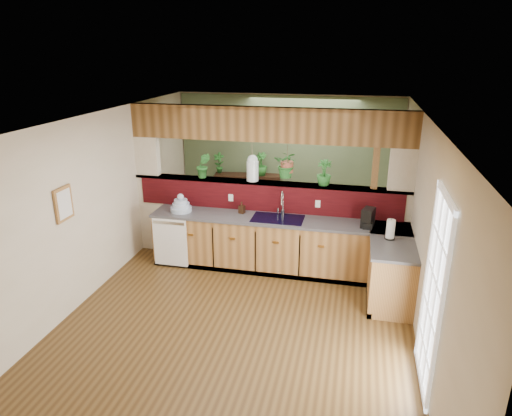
% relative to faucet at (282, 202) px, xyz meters
% --- Properties ---
extents(ground, '(4.60, 7.00, 0.01)m').
position_rel_faucet_xyz_m(ground, '(-0.29, -1.14, -1.12)').
color(ground, '#4C3417').
rests_on(ground, ground).
extents(ceiling, '(4.60, 7.00, 0.01)m').
position_rel_faucet_xyz_m(ceiling, '(-0.29, -1.14, 1.48)').
color(ceiling, brown).
rests_on(ceiling, ground).
extents(wall_back, '(4.60, 0.02, 2.60)m').
position_rel_faucet_xyz_m(wall_back, '(-0.29, 2.36, 0.18)').
color(wall_back, beige).
rests_on(wall_back, ground).
extents(wall_front, '(4.60, 0.02, 2.60)m').
position_rel_faucet_xyz_m(wall_front, '(-0.29, -4.64, 0.18)').
color(wall_front, beige).
rests_on(wall_front, ground).
extents(wall_left, '(0.02, 7.00, 2.60)m').
position_rel_faucet_xyz_m(wall_left, '(-2.59, -1.14, 0.18)').
color(wall_left, beige).
rests_on(wall_left, ground).
extents(wall_right, '(0.02, 7.00, 2.60)m').
position_rel_faucet_xyz_m(wall_right, '(2.01, -1.14, 0.18)').
color(wall_right, beige).
rests_on(wall_right, ground).
extents(pass_through_partition, '(4.60, 0.21, 2.60)m').
position_rel_faucet_xyz_m(pass_through_partition, '(-0.26, 0.21, 0.07)').
color(pass_through_partition, beige).
rests_on(pass_through_partition, ground).
extents(pass_through_ledge, '(4.60, 0.21, 0.04)m').
position_rel_faucet_xyz_m(pass_through_ledge, '(-0.29, 0.21, 0.25)').
color(pass_through_ledge, brown).
rests_on(pass_through_ledge, ground).
extents(header_beam, '(4.60, 0.15, 0.55)m').
position_rel_faucet_xyz_m(header_beam, '(-0.29, 0.21, 1.20)').
color(header_beam, brown).
rests_on(header_beam, ground).
extents(sage_backwall, '(4.55, 0.02, 2.55)m').
position_rel_faucet_xyz_m(sage_backwall, '(-0.29, 2.34, 0.18)').
color(sage_backwall, '#556947').
rests_on(sage_backwall, ground).
extents(countertop, '(4.14, 1.52, 0.90)m').
position_rel_faucet_xyz_m(countertop, '(0.55, -0.27, -0.68)').
color(countertop, brown).
rests_on(countertop, ground).
extents(dishwasher, '(0.58, 0.03, 0.82)m').
position_rel_faucet_xyz_m(dishwasher, '(-1.77, -0.47, -0.67)').
color(dishwasher, white).
rests_on(dishwasher, ground).
extents(navy_sink, '(0.82, 0.50, 0.18)m').
position_rel_faucet_xyz_m(navy_sink, '(-0.04, -0.16, -0.30)').
color(navy_sink, black).
rests_on(navy_sink, countertop).
extents(french_door, '(0.06, 1.02, 2.16)m').
position_rel_faucet_xyz_m(french_door, '(1.98, -2.44, -0.07)').
color(french_door, white).
rests_on(french_door, ground).
extents(framed_print, '(0.04, 0.35, 0.45)m').
position_rel_faucet_xyz_m(framed_print, '(-2.56, -1.94, 0.43)').
color(framed_print, brown).
rests_on(framed_print, wall_left).
extents(faucet, '(0.18, 0.18, 0.42)m').
position_rel_faucet_xyz_m(faucet, '(0.00, 0.00, 0.00)').
color(faucet, '#B7B7B2').
rests_on(faucet, countertop).
extents(dish_stack, '(0.35, 0.35, 0.31)m').
position_rel_faucet_xyz_m(dish_stack, '(-1.67, -0.18, -0.13)').
color(dish_stack, '#A4B7D4').
rests_on(dish_stack, countertop).
extents(soap_dispenser, '(0.11, 0.11, 0.20)m').
position_rel_faucet_xyz_m(soap_dispenser, '(-0.66, -0.04, -0.13)').
color(soap_dispenser, '#362113').
rests_on(soap_dispenser, countertop).
extents(coffee_maker, '(0.16, 0.26, 0.29)m').
position_rel_faucet_xyz_m(coffee_maker, '(1.35, -0.21, -0.09)').
color(coffee_maker, black).
rests_on(coffee_maker, countertop).
extents(paper_towel, '(0.14, 0.14, 0.31)m').
position_rel_faucet_xyz_m(paper_towel, '(1.66, -0.61, -0.08)').
color(paper_towel, black).
rests_on(paper_towel, countertop).
extents(glass_jar, '(0.20, 0.20, 0.43)m').
position_rel_faucet_xyz_m(glass_jar, '(-0.54, 0.21, 0.48)').
color(glass_jar, silver).
rests_on(glass_jar, pass_through_ledge).
extents(ledge_plant_left, '(0.28, 0.26, 0.43)m').
position_rel_faucet_xyz_m(ledge_plant_left, '(-1.39, 0.21, 0.48)').
color(ledge_plant_left, '#215E22').
rests_on(ledge_plant_left, pass_through_ledge).
extents(ledge_plant_right, '(0.25, 0.25, 0.41)m').
position_rel_faucet_xyz_m(ledge_plant_right, '(0.63, 0.21, 0.47)').
color(ledge_plant_right, '#215E22').
rests_on(ledge_plant_right, pass_through_ledge).
extents(hanging_plant_a, '(0.22, 0.17, 0.52)m').
position_rel_faucet_xyz_m(hanging_plant_a, '(-0.55, 0.21, 0.63)').
color(hanging_plant_a, brown).
rests_on(hanging_plant_a, header_beam).
extents(hanging_plant_b, '(0.44, 0.40, 0.56)m').
position_rel_faucet_xyz_m(hanging_plant_b, '(0.03, 0.21, 0.76)').
color(hanging_plant_b, brown).
rests_on(hanging_plant_b, header_beam).
extents(shelving_console, '(1.41, 0.55, 0.92)m').
position_rel_faucet_xyz_m(shelving_console, '(-1.10, 2.11, -0.62)').
color(shelving_console, black).
rests_on(shelving_console, ground).
extents(shelf_plant_a, '(0.24, 0.18, 0.44)m').
position_rel_faucet_xyz_m(shelf_plant_a, '(-1.71, 2.11, 0.05)').
color(shelf_plant_a, '#215E22').
rests_on(shelf_plant_a, shelving_console).
extents(shelf_plant_b, '(0.35, 0.35, 0.48)m').
position_rel_faucet_xyz_m(shelf_plant_b, '(-0.82, 2.11, 0.07)').
color(shelf_plant_b, '#215E22').
rests_on(shelf_plant_b, shelving_console).
extents(floor_plant, '(0.80, 0.72, 0.81)m').
position_rel_faucet_xyz_m(floor_plant, '(0.76, 1.22, -0.72)').
color(floor_plant, '#215E22').
rests_on(floor_plant, ground).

